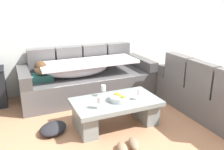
{
  "coord_description": "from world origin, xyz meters",
  "views": [
    {
      "loc": [
        -1.42,
        -2.32,
        1.7
      ],
      "look_at": [
        0.04,
        1.01,
        0.55
      ],
      "focal_mm": 37.94,
      "sensor_mm": 36.0,
      "label": 1
    }
  ],
  "objects_px": {
    "couch_along_wall": "(86,79)",
    "wine_glass_near_right": "(139,92)",
    "open_magazine": "(134,95)",
    "fruit_bowl": "(120,98)",
    "pair_of_shoes": "(128,146)",
    "couch_near_window": "(219,95)",
    "wine_glass_near_left": "(100,100)",
    "wine_glass_far_back": "(103,89)",
    "crumpled_garment": "(53,128)",
    "coffee_table": "(116,109)"
  },
  "relations": [
    {
      "from": "couch_along_wall",
      "to": "wine_glass_near_right",
      "type": "xyz_separation_m",
      "value": [
        0.34,
        -1.32,
        0.17
      ]
    },
    {
      "from": "open_magazine",
      "to": "couch_along_wall",
      "type": "bearing_deg",
      "value": 113.8
    },
    {
      "from": "fruit_bowl",
      "to": "pair_of_shoes",
      "type": "height_order",
      "value": "fruit_bowl"
    },
    {
      "from": "couch_along_wall",
      "to": "couch_near_window",
      "type": "distance_m",
      "value": 2.23
    },
    {
      "from": "fruit_bowl",
      "to": "wine_glass_near_left",
      "type": "relative_size",
      "value": 1.69
    },
    {
      "from": "couch_near_window",
      "to": "pair_of_shoes",
      "type": "relative_size",
      "value": 5.51
    },
    {
      "from": "fruit_bowl",
      "to": "couch_near_window",
      "type": "bearing_deg",
      "value": -11.92
    },
    {
      "from": "fruit_bowl",
      "to": "pair_of_shoes",
      "type": "bearing_deg",
      "value": -104.91
    },
    {
      "from": "wine_glass_near_left",
      "to": "open_magazine",
      "type": "distance_m",
      "value": 0.66
    },
    {
      "from": "couch_along_wall",
      "to": "wine_glass_near_left",
      "type": "xyz_separation_m",
      "value": [
        -0.25,
        -1.36,
        0.17
      ]
    },
    {
      "from": "couch_along_wall",
      "to": "wine_glass_near_left",
      "type": "height_order",
      "value": "couch_along_wall"
    },
    {
      "from": "wine_glass_near_right",
      "to": "open_magazine",
      "type": "relative_size",
      "value": 0.59
    },
    {
      "from": "couch_near_window",
      "to": "open_magazine",
      "type": "relative_size",
      "value": 6.93
    },
    {
      "from": "couch_along_wall",
      "to": "wine_glass_far_back",
      "type": "xyz_separation_m",
      "value": [
        -0.06,
        -0.99,
        0.17
      ]
    },
    {
      "from": "couch_near_window",
      "to": "fruit_bowl",
      "type": "height_order",
      "value": "couch_near_window"
    },
    {
      "from": "couch_along_wall",
      "to": "open_magazine",
      "type": "bearing_deg",
      "value": -72.27
    },
    {
      "from": "fruit_bowl",
      "to": "crumpled_garment",
      "type": "relative_size",
      "value": 0.7
    },
    {
      "from": "coffee_table",
      "to": "wine_glass_far_back",
      "type": "distance_m",
      "value": 0.34
    },
    {
      "from": "wine_glass_near_left",
      "to": "pair_of_shoes",
      "type": "relative_size",
      "value": 0.47
    },
    {
      "from": "couch_near_window",
      "to": "wine_glass_far_back",
      "type": "xyz_separation_m",
      "value": [
        -1.65,
        0.56,
        0.16
      ]
    },
    {
      "from": "coffee_table",
      "to": "wine_glass_near_right",
      "type": "bearing_deg",
      "value": -22.37
    },
    {
      "from": "fruit_bowl",
      "to": "open_magazine",
      "type": "height_order",
      "value": "fruit_bowl"
    },
    {
      "from": "couch_along_wall",
      "to": "wine_glass_far_back",
      "type": "distance_m",
      "value": 1.01
    },
    {
      "from": "couch_along_wall",
      "to": "fruit_bowl",
      "type": "bearing_deg",
      "value": -86.04
    },
    {
      "from": "fruit_bowl",
      "to": "open_magazine",
      "type": "xyz_separation_m",
      "value": [
        0.28,
        0.09,
        -0.04
      ]
    },
    {
      "from": "crumpled_garment",
      "to": "wine_glass_far_back",
      "type": "bearing_deg",
      "value": 4.43
    },
    {
      "from": "coffee_table",
      "to": "wine_glass_near_left",
      "type": "relative_size",
      "value": 7.23
    },
    {
      "from": "couch_along_wall",
      "to": "fruit_bowl",
      "type": "height_order",
      "value": "couch_along_wall"
    },
    {
      "from": "crumpled_garment",
      "to": "coffee_table",
      "type": "bearing_deg",
      "value": -9.41
    },
    {
      "from": "open_magazine",
      "to": "coffee_table",
      "type": "bearing_deg",
      "value": -166.01
    },
    {
      "from": "couch_near_window",
      "to": "fruit_bowl",
      "type": "xyz_separation_m",
      "value": [
        -1.51,
        0.32,
        0.08
      ]
    },
    {
      "from": "couch_along_wall",
      "to": "crumpled_garment",
      "type": "relative_size",
      "value": 5.95
    },
    {
      "from": "couch_along_wall",
      "to": "wine_glass_near_right",
      "type": "relative_size",
      "value": 14.35
    },
    {
      "from": "fruit_bowl",
      "to": "wine_glass_far_back",
      "type": "relative_size",
      "value": 1.69
    },
    {
      "from": "couch_near_window",
      "to": "wine_glass_far_back",
      "type": "relative_size",
      "value": 11.68
    },
    {
      "from": "fruit_bowl",
      "to": "crumpled_garment",
      "type": "height_order",
      "value": "fruit_bowl"
    },
    {
      "from": "open_magazine",
      "to": "wine_glass_far_back",
      "type": "bearing_deg",
      "value": 165.73
    },
    {
      "from": "couch_along_wall",
      "to": "wine_glass_near_left",
      "type": "bearing_deg",
      "value": -100.39
    },
    {
      "from": "coffee_table",
      "to": "couch_near_window",
      "type": "bearing_deg",
      "value": -13.08
    },
    {
      "from": "couch_near_window",
      "to": "wine_glass_near_right",
      "type": "xyz_separation_m",
      "value": [
        -1.25,
        0.24,
        0.16
      ]
    },
    {
      "from": "wine_glass_near_left",
      "to": "couch_along_wall",
      "type": "bearing_deg",
      "value": 79.61
    },
    {
      "from": "wine_glass_near_right",
      "to": "open_magazine",
      "type": "distance_m",
      "value": 0.2
    },
    {
      "from": "wine_glass_near_right",
      "to": "open_magazine",
      "type": "xyz_separation_m",
      "value": [
        0.03,
        0.17,
        -0.11
      ]
    },
    {
      "from": "wine_glass_near_left",
      "to": "wine_glass_near_right",
      "type": "distance_m",
      "value": 0.59
    },
    {
      "from": "wine_glass_far_back",
      "to": "couch_along_wall",
      "type": "bearing_deg",
      "value": 86.81
    },
    {
      "from": "couch_near_window",
      "to": "coffee_table",
      "type": "relative_size",
      "value": 1.62
    },
    {
      "from": "crumpled_garment",
      "to": "wine_glass_near_left",
      "type": "bearing_deg",
      "value": -28.38
    },
    {
      "from": "wine_glass_near_right",
      "to": "wine_glass_far_back",
      "type": "distance_m",
      "value": 0.51
    },
    {
      "from": "open_magazine",
      "to": "crumpled_garment",
      "type": "height_order",
      "value": "open_magazine"
    },
    {
      "from": "wine_glass_near_right",
      "to": "wine_glass_near_left",
      "type": "bearing_deg",
      "value": -175.96
    }
  ]
}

